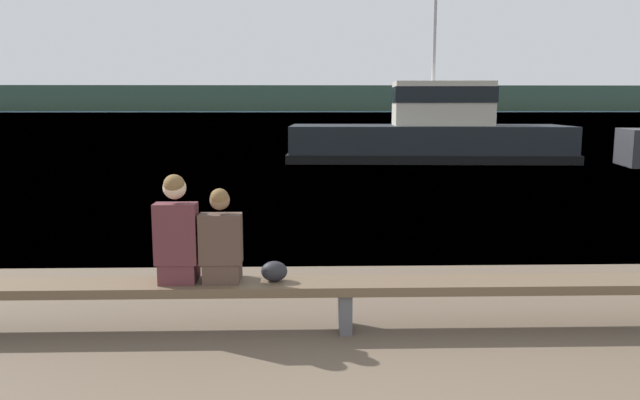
{
  "coord_description": "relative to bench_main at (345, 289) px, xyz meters",
  "views": [
    {
      "loc": [
        -0.48,
        -2.45,
        2.24
      ],
      "look_at": [
        -0.23,
        6.51,
        0.85
      ],
      "focal_mm": 35.0,
      "sensor_mm": 36.0,
      "label": 1
    }
  ],
  "objects": [
    {
      "name": "person_right",
      "position": [
        -1.21,
        0.01,
        0.47
      ],
      "size": [
        0.41,
        0.39,
        0.94
      ],
      "color": "#4C382D",
      "rests_on": "bench_main"
    },
    {
      "name": "bench_main",
      "position": [
        0.0,
        0.0,
        0.0
      ],
      "size": [
        8.4,
        0.47,
        0.5
      ],
      "color": "brown",
      "rests_on": "ground"
    },
    {
      "name": "shopping_bag",
      "position": [
        -0.7,
        0.03,
        0.18
      ],
      "size": [
        0.26,
        0.19,
        0.2
      ],
      "color": "#232328",
      "rests_on": "bench_main"
    },
    {
      "name": "water_surface",
      "position": [
        0.07,
        122.44,
        -0.42
      ],
      "size": [
        240.0,
        240.0,
        0.0
      ],
      "primitive_type": "plane",
      "color": "#426B8E",
      "rests_on": "ground"
    },
    {
      "name": "tugboat_red",
      "position": [
        4.61,
        18.43,
        0.55
      ],
      "size": [
        11.1,
        4.13,
        6.17
      ],
      "rotation": [
        0.0,
        0.0,
        1.51
      ],
      "color": "black",
      "rests_on": "water_surface"
    },
    {
      "name": "person_left",
      "position": [
        -1.64,
        0.0,
        0.56
      ],
      "size": [
        0.41,
        0.4,
        1.07
      ],
      "color": "#56282D",
      "rests_on": "bench_main"
    },
    {
      "name": "far_shoreline",
      "position": [
        0.07,
        185.73,
        3.35
      ],
      "size": [
        600.0,
        12.0,
        7.52
      ],
      "primitive_type": "cube",
      "color": "#2D3D2D",
      "rests_on": "ground"
    }
  ]
}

